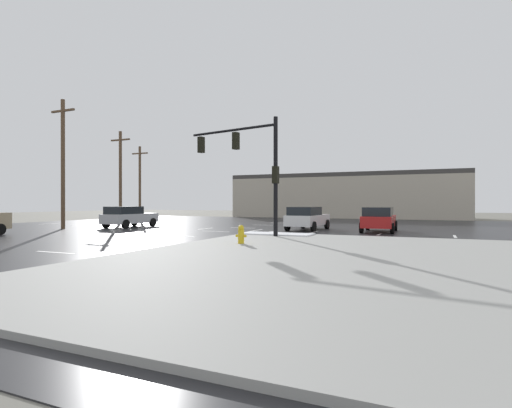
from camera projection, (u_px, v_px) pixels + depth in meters
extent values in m
plane|color=slate|center=(230.00, 230.00, 27.76)|extent=(120.00, 120.00, 0.00)
cube|color=#232326|center=(230.00, 230.00, 27.76)|extent=(44.00, 44.00, 0.02)
cube|color=#9E9E99|center=(399.00, 264.00, 11.91)|extent=(18.00, 18.00, 0.14)
cube|color=white|center=(276.00, 234.00, 22.07)|extent=(4.00, 1.60, 0.06)
cube|color=silver|center=(55.00, 252.00, 14.98)|extent=(2.00, 0.15, 0.01)
cube|color=silver|center=(130.00, 243.00, 18.64)|extent=(2.00, 0.15, 0.01)
cube|color=silver|center=(180.00, 236.00, 22.29)|extent=(2.00, 0.15, 0.01)
cube|color=silver|center=(216.00, 231.00, 25.94)|extent=(2.00, 0.15, 0.01)
cube|color=silver|center=(243.00, 228.00, 29.59)|extent=(2.00, 0.15, 0.01)
cube|color=silver|center=(264.00, 225.00, 33.24)|extent=(2.00, 0.15, 0.01)
cube|color=silver|center=(281.00, 223.00, 36.89)|extent=(2.00, 0.15, 0.01)
cube|color=silver|center=(295.00, 221.00, 40.54)|extent=(2.00, 0.15, 0.01)
cube|color=silver|center=(306.00, 219.00, 44.20)|extent=(2.00, 0.15, 0.01)
cube|color=silver|center=(48.00, 224.00, 35.11)|extent=(0.15, 2.00, 0.01)
cube|color=silver|center=(82.00, 225.00, 33.48)|extent=(0.15, 2.00, 0.01)
cube|color=silver|center=(119.00, 226.00, 31.85)|extent=(0.15, 2.00, 0.01)
cube|color=silver|center=(160.00, 227.00, 30.21)|extent=(0.15, 2.00, 0.01)
cube|color=silver|center=(205.00, 229.00, 28.58)|extent=(0.15, 2.00, 0.01)
cube|color=silver|center=(256.00, 230.00, 26.95)|extent=(0.15, 2.00, 0.01)
cube|color=silver|center=(314.00, 232.00, 25.31)|extent=(0.15, 2.00, 0.01)
cube|color=silver|center=(380.00, 234.00, 23.68)|extent=(0.15, 2.00, 0.01)
cube|color=silver|center=(455.00, 236.00, 22.05)|extent=(0.15, 2.00, 0.01)
cube|color=silver|center=(252.00, 236.00, 22.68)|extent=(0.45, 7.00, 0.01)
cylinder|color=black|center=(276.00, 176.00, 20.89)|extent=(0.22, 0.22, 6.24)
cylinder|color=black|center=(232.00, 130.00, 22.58)|extent=(5.79, 1.29, 0.14)
cube|color=black|center=(236.00, 141.00, 22.41)|extent=(0.35, 0.41, 0.95)
sphere|color=red|center=(234.00, 136.00, 22.50)|extent=(0.20, 0.20, 0.20)
cube|color=black|center=(201.00, 145.00, 23.95)|extent=(0.35, 0.41, 0.95)
sphere|color=red|center=(199.00, 140.00, 24.04)|extent=(0.20, 0.20, 0.20)
cube|color=black|center=(276.00, 175.00, 20.89)|extent=(0.28, 0.36, 0.90)
cylinder|color=gold|center=(241.00, 237.00, 17.09)|extent=(0.26, 0.26, 0.60)
sphere|color=gold|center=(241.00, 228.00, 17.09)|extent=(0.25, 0.25, 0.25)
cylinder|color=gold|center=(237.00, 236.00, 17.17)|extent=(0.12, 0.11, 0.11)
cylinder|color=gold|center=(245.00, 236.00, 17.02)|extent=(0.12, 0.11, 0.11)
cube|color=#BCB29E|center=(346.00, 198.00, 50.32)|extent=(27.96, 8.00, 4.95)
cube|color=#3F3D3A|center=(346.00, 176.00, 50.31)|extent=(27.96, 8.00, 0.50)
cube|color=#B7BABF|center=(130.00, 218.00, 30.27)|extent=(1.87, 4.53, 0.70)
cube|color=black|center=(124.00, 210.00, 29.65)|extent=(1.69, 2.50, 0.55)
cylinder|color=black|center=(134.00, 222.00, 32.03)|extent=(0.23, 0.66, 0.66)
cylinder|color=black|center=(153.00, 222.00, 31.32)|extent=(0.23, 0.66, 0.66)
cylinder|color=black|center=(106.00, 224.00, 29.22)|extent=(0.23, 0.66, 0.66)
cylinder|color=black|center=(126.00, 224.00, 28.51)|extent=(0.23, 0.66, 0.66)
sphere|color=white|center=(143.00, 217.00, 32.52)|extent=(0.18, 0.18, 0.18)
sphere|color=white|center=(155.00, 217.00, 32.06)|extent=(0.18, 0.18, 0.18)
cylinder|color=black|center=(0.00, 229.00, 23.04)|extent=(0.25, 0.67, 0.66)
cube|color=#B21919|center=(379.00, 221.00, 25.67)|extent=(1.92, 4.55, 0.70)
cube|color=black|center=(378.00, 212.00, 25.05)|extent=(1.72, 2.52, 0.55)
cylinder|color=black|center=(368.00, 225.00, 27.43)|extent=(0.24, 0.67, 0.66)
cylinder|color=black|center=(395.00, 226.00, 26.74)|extent=(0.24, 0.67, 0.66)
cylinder|color=black|center=(361.00, 228.00, 24.60)|extent=(0.24, 0.67, 0.66)
cylinder|color=black|center=(392.00, 228.00, 23.91)|extent=(0.24, 0.67, 0.66)
sphere|color=white|center=(374.00, 220.00, 27.92)|extent=(0.18, 0.18, 0.18)
sphere|color=white|center=(391.00, 220.00, 27.48)|extent=(0.18, 0.18, 0.18)
cube|color=white|center=(308.00, 220.00, 27.45)|extent=(1.96, 4.56, 0.70)
cube|color=black|center=(305.00, 211.00, 26.84)|extent=(1.74, 2.53, 0.55)
cylinder|color=black|center=(303.00, 224.00, 29.22)|extent=(0.24, 0.67, 0.66)
cylinder|color=black|center=(327.00, 224.00, 28.43)|extent=(0.24, 0.67, 0.66)
cylinder|color=black|center=(287.00, 226.00, 26.47)|extent=(0.24, 0.67, 0.66)
cylinder|color=black|center=(314.00, 227.00, 25.68)|extent=(0.24, 0.67, 0.66)
sphere|color=white|center=(310.00, 219.00, 29.68)|extent=(0.18, 0.18, 0.18)
sphere|color=white|center=(325.00, 219.00, 29.17)|extent=(0.18, 0.18, 0.18)
cylinder|color=brown|center=(63.00, 164.00, 28.51)|extent=(0.28, 0.28, 9.24)
cube|color=brown|center=(63.00, 111.00, 28.50)|extent=(2.20, 0.14, 0.14)
cylinder|color=brown|center=(120.00, 177.00, 37.47)|extent=(0.28, 0.28, 8.56)
cube|color=brown|center=(120.00, 140.00, 37.45)|extent=(2.20, 0.14, 0.14)
cylinder|color=brown|center=(140.00, 183.00, 45.95)|extent=(0.28, 0.28, 8.34)
cube|color=brown|center=(140.00, 153.00, 45.94)|extent=(2.20, 0.14, 0.14)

